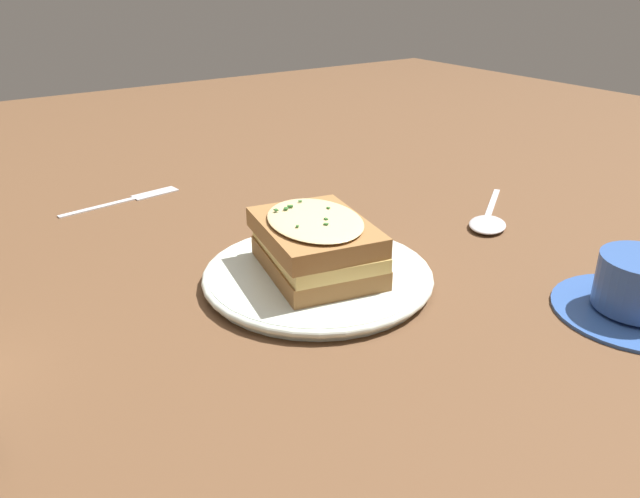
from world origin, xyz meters
The scene contains 6 objects.
ground_plane centered at (0.00, 0.00, 0.00)m, with size 2.40×2.40×0.00m, color brown.
dinner_plate centered at (0.00, -0.03, 0.01)m, with size 0.24×0.24×0.01m.
sandwich centered at (0.00, -0.03, 0.04)m, with size 0.16×0.13×0.06m.
teacup_with_saucer centered at (0.22, 0.19, 0.02)m, with size 0.15×0.15×0.06m.
fork centered at (-0.35, -0.10, 0.00)m, with size 0.04×0.17×0.00m.
spoon centered at (-0.01, 0.24, 0.00)m, with size 0.12×0.16×0.01m.
Camera 1 is at (0.47, -0.35, 0.30)m, focal length 35.00 mm.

